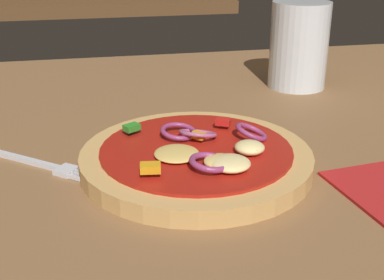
{
  "coord_description": "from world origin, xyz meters",
  "views": [
    {
      "loc": [
        -0.11,
        -0.41,
        0.26
      ],
      "look_at": [
        -0.01,
        0.05,
        0.06
      ],
      "focal_mm": 47.45,
      "sensor_mm": 36.0,
      "label": 1
    }
  ],
  "objects": [
    {
      "name": "dining_table",
      "position": [
        0.0,
        0.0,
        0.02
      ],
      "size": [
        1.32,
        0.99,
        0.04
      ],
      "color": "brown",
      "rests_on": "ground"
    },
    {
      "name": "beer_glass",
      "position": [
        0.19,
        0.26,
        0.09
      ],
      "size": [
        0.08,
        0.08,
        0.12
      ],
      "color": "silver",
      "rests_on": "dining_table"
    },
    {
      "name": "pizza",
      "position": [
        -0.01,
        0.03,
        0.05
      ],
      "size": [
        0.22,
        0.22,
        0.04
      ],
      "color": "tan",
      "rests_on": "dining_table"
    },
    {
      "name": "fork",
      "position": [
        -0.17,
        0.06,
        0.04
      ],
      "size": [
        0.14,
        0.12,
        0.01
      ],
      "color": "silver",
      "rests_on": "dining_table"
    }
  ]
}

